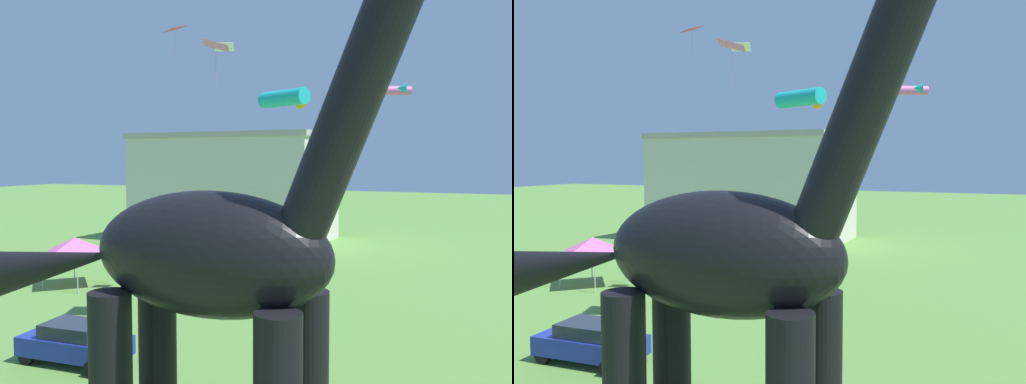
# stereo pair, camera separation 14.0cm
# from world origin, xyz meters

# --- Properties ---
(dinosaur_sculpture) EXTENTS (14.47, 3.07, 15.13)m
(dinosaur_sculpture) POSITION_xyz_m (-0.98, 2.75, 5.47)
(dinosaur_sculpture) COLOR black
(dinosaur_sculpture) RESTS_ON ground_plane
(parked_sedan_left) EXTENTS (4.32, 2.08, 1.55)m
(parked_sedan_left) POSITION_xyz_m (-9.04, 7.01, 0.81)
(parked_sedan_left) COLOR navy
(parked_sedan_left) RESTS_ON ground_plane
(person_strolling_adult) EXTENTS (0.59, 0.26, 1.58)m
(person_strolling_adult) POSITION_xyz_m (-11.86, 13.82, 0.96)
(person_strolling_adult) COLOR black
(person_strolling_adult) RESTS_ON ground_plane
(festival_canopy_tent) EXTENTS (3.15, 3.15, 3.00)m
(festival_canopy_tent) POSITION_xyz_m (-17.69, 16.61, 2.54)
(festival_canopy_tent) COLOR #B2B2B7
(festival_canopy_tent) RESTS_ON ground_plane
(kite_apex) EXTENTS (3.18, 3.18, 0.91)m
(kite_apex) POSITION_xyz_m (-4.70, 18.67, 11.00)
(kite_apex) COLOR #19B2B7
(kite_drifting) EXTENTS (1.65, 1.86, 1.92)m
(kite_drifting) POSITION_xyz_m (-5.83, 12.53, 12.72)
(kite_drifting) COLOR pink
(kite_high_right) EXTENTS (1.23, 1.06, 0.32)m
(kite_high_right) POSITION_xyz_m (-7.80, 17.20, 13.72)
(kite_high_right) COLOR white
(kite_far_left) EXTENTS (1.58, 1.60, 0.46)m
(kite_far_left) POSITION_xyz_m (1.17, 17.42, 11.01)
(kite_far_left) COLOR pink
(kite_mid_right) EXTENTS (1.91, 1.77, 1.96)m
(kite_mid_right) POSITION_xyz_m (-13.65, 21.67, 16.20)
(kite_mid_right) COLOR red
(background_building_block) EXTENTS (17.84, 11.12, 10.15)m
(background_building_block) POSITION_xyz_m (-16.97, 37.66, 5.08)
(background_building_block) COLOR beige
(background_building_block) RESTS_ON ground_plane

